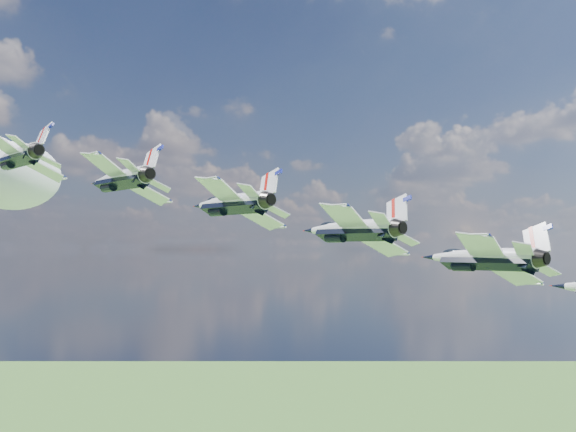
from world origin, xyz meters
TOP-DOWN VIEW (x-y plane):
  - jet_0 at (-15.72, 4.01)m, footprint 10.96×14.29m
  - jet_1 at (-7.91, -4.60)m, footprint 10.96×14.29m
  - jet_2 at (-0.11, -13.20)m, footprint 10.96×14.29m
  - jet_3 at (7.70, -21.81)m, footprint 10.96×14.29m
  - jet_4 at (15.50, -30.42)m, footprint 10.96×14.29m

SIDE VIEW (x-z plane):
  - jet_4 at x=15.50m, z-range 150.32..158.28m
  - jet_3 at x=7.70m, z-range 152.92..160.88m
  - jet_2 at x=-0.11m, z-range 155.52..163.48m
  - jet_1 at x=-7.91m, z-range 158.12..166.07m
  - jet_0 at x=-15.72m, z-range 160.71..168.67m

